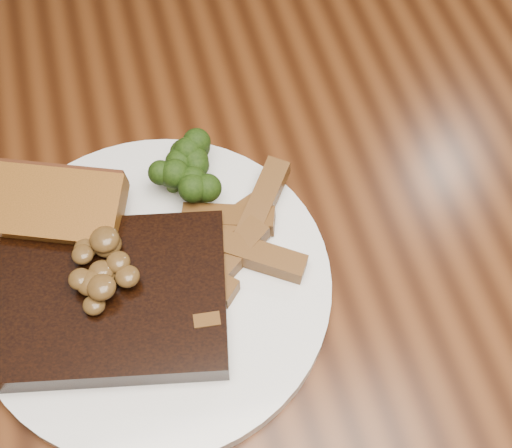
# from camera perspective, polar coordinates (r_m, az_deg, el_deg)

# --- Properties ---
(ground) EXTENTS (4.50, 4.50, 0.00)m
(ground) POSITION_cam_1_polar(r_m,az_deg,el_deg) (1.36, 0.42, -16.25)
(ground) COLOR black
(ground) RESTS_ON ground
(dining_table) EXTENTS (1.60, 0.90, 0.75)m
(dining_table) POSITION_cam_1_polar(r_m,az_deg,el_deg) (0.74, 0.74, -3.37)
(dining_table) COLOR #502710
(dining_table) RESTS_ON ground
(chair_far) EXTENTS (0.48, 0.48, 0.83)m
(chair_far) POSITION_cam_1_polar(r_m,az_deg,el_deg) (1.24, -2.05, 15.07)
(chair_far) COLOR black
(chair_far) RESTS_ON ground
(plate) EXTENTS (0.32, 0.32, 0.01)m
(plate) POSITION_cam_1_polar(r_m,az_deg,el_deg) (0.63, -8.08, -4.94)
(plate) COLOR white
(plate) RESTS_ON dining_table
(steak) EXTENTS (0.21, 0.18, 0.03)m
(steak) POSITION_cam_1_polar(r_m,az_deg,el_deg) (0.61, -11.45, -5.89)
(steak) COLOR black
(steak) RESTS_ON plate
(steak_bone) EXTENTS (0.16, 0.05, 0.02)m
(steak_bone) POSITION_cam_1_polar(r_m,az_deg,el_deg) (0.59, -10.40, -11.70)
(steak_bone) COLOR #BDAF93
(steak_bone) RESTS_ON plate
(mushroom_pile) EXTENTS (0.07, 0.07, 0.03)m
(mushroom_pile) POSITION_cam_1_polar(r_m,az_deg,el_deg) (0.59, -12.36, -3.86)
(mushroom_pile) COLOR brown
(mushroom_pile) RESTS_ON steak
(garlic_bread) EXTENTS (0.13, 0.10, 0.03)m
(garlic_bread) POSITION_cam_1_polar(r_m,az_deg,el_deg) (0.66, -15.46, 0.38)
(garlic_bread) COLOR #99501B
(garlic_bread) RESTS_ON plate
(potato_wedges) EXTENTS (0.11, 0.11, 0.02)m
(potato_wedges) POSITION_cam_1_polar(r_m,az_deg,el_deg) (0.62, -2.04, -1.82)
(potato_wedges) COLOR brown
(potato_wedges) RESTS_ON plate
(broccoli_cluster) EXTENTS (0.07, 0.07, 0.04)m
(broccoli_cluster) POSITION_cam_1_polar(r_m,az_deg,el_deg) (0.66, -5.73, 4.02)
(broccoli_cluster) COLOR #243D0E
(broccoli_cluster) RESTS_ON plate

